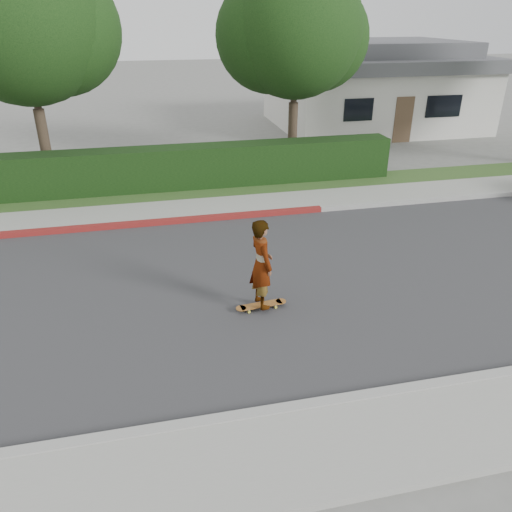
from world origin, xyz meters
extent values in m
plane|color=slate|center=(0.00, 0.00, 0.00)|extent=(120.00, 120.00, 0.00)
cube|color=#2D2D30|center=(0.00, 0.00, 0.01)|extent=(60.00, 8.00, 0.01)
cube|color=#9E9E99|center=(0.00, -4.10, 0.07)|extent=(60.00, 0.20, 0.15)
cube|color=gray|center=(0.00, -5.00, 0.06)|extent=(60.00, 1.60, 0.12)
cube|color=#9E9E99|center=(0.00, 4.10, 0.07)|extent=(60.00, 0.20, 0.15)
cube|color=maroon|center=(-5.00, 4.10, 0.08)|extent=(12.00, 0.21, 0.15)
cube|color=gray|center=(0.00, 5.00, 0.06)|extent=(60.00, 1.60, 0.12)
cube|color=#2D4C1E|center=(0.00, 6.60, 0.05)|extent=(60.00, 1.60, 0.10)
cube|color=black|center=(-3.00, 7.20, 0.75)|extent=(15.00, 1.00, 1.50)
cylinder|color=#33261C|center=(-7.50, 8.50, 1.35)|extent=(0.36, 0.36, 2.70)
cylinder|color=#33261C|center=(-7.50, 8.50, 3.38)|extent=(0.24, 0.24, 2.25)
sphere|color=black|center=(-7.50, 8.50, 5.40)|extent=(5.20, 5.20, 5.20)
sphere|color=black|center=(-6.60, 8.80, 5.10)|extent=(4.16, 4.16, 4.16)
cylinder|color=#33261C|center=(1.50, 9.00, 1.26)|extent=(0.36, 0.36, 2.52)
cylinder|color=#33261C|center=(1.50, 9.00, 3.15)|extent=(0.24, 0.24, 2.10)
sphere|color=black|center=(1.50, 9.00, 5.04)|extent=(4.80, 4.80, 4.80)
sphere|color=black|center=(0.70, 9.40, 4.84)|extent=(4.08, 4.08, 4.08)
sphere|color=black|center=(2.40, 9.30, 4.74)|extent=(3.84, 3.84, 3.84)
cube|color=beige|center=(8.00, 16.00, 1.50)|extent=(10.00, 8.00, 3.00)
cube|color=#4C4C51|center=(8.00, 16.00, 3.30)|extent=(10.60, 8.60, 0.60)
cube|color=#4C4C51|center=(8.00, 16.00, 3.90)|extent=(8.40, 6.40, 0.80)
cube|color=black|center=(5.50, 11.98, 1.60)|extent=(1.40, 0.06, 1.00)
cube|color=black|center=(9.80, 11.98, 1.60)|extent=(1.80, 0.06, 1.00)
cube|color=brown|center=(7.80, 11.98, 1.05)|extent=(0.90, 0.06, 2.10)
cylinder|color=yellow|center=(-2.39, -1.16, 0.04)|extent=(0.06, 0.04, 0.06)
cylinder|color=yellow|center=(-2.41, -1.00, 0.04)|extent=(0.06, 0.04, 0.06)
cylinder|color=yellow|center=(-1.80, -1.10, 0.04)|extent=(0.06, 0.04, 0.06)
cylinder|color=yellow|center=(-1.82, -0.94, 0.04)|extent=(0.06, 0.04, 0.06)
cube|color=silver|center=(-2.40, -1.08, 0.08)|extent=(0.07, 0.18, 0.02)
cube|color=silver|center=(-1.81, -1.02, 0.08)|extent=(0.07, 0.18, 0.02)
cube|color=brown|center=(-2.11, -1.05, 0.10)|extent=(0.90, 0.30, 0.02)
cylinder|color=brown|center=(-2.54, -1.09, 0.10)|extent=(0.24, 0.24, 0.02)
cylinder|color=brown|center=(-1.67, -1.01, 0.10)|extent=(0.24, 0.24, 0.02)
imported|color=white|center=(-2.11, -1.05, 1.06)|extent=(0.57, 0.76, 1.90)
camera|label=1|loc=(-4.17, -9.71, 5.61)|focal=35.00mm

